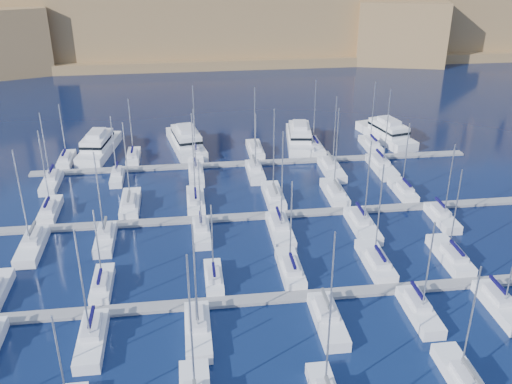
{
  "coord_description": "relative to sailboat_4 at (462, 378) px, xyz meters",
  "views": [
    {
      "loc": [
        -12.98,
        -69.16,
        41.85
      ],
      "look_at": [
        -3.2,
        6.0,
        6.29
      ],
      "focal_mm": 40.0,
      "sensor_mm": 36.0,
      "label": 1
    }
  ],
  "objects": [
    {
      "name": "ground",
      "position": [
        -13.16,
        28.52,
        -0.74
      ],
      "size": [
        600.0,
        600.0,
        0.0
      ],
      "primitive_type": "plane",
      "color": "black",
      "rests_on": "ground"
    },
    {
      "name": "pontoon_mid_near",
      "position": [
        -13.16,
        16.52,
        -0.54
      ],
      "size": [
        84.0,
        2.0,
        0.4
      ],
      "primitive_type": "cube",
      "color": "slate",
      "rests_on": "ground"
    },
    {
      "name": "pontoon_mid_far",
      "position": [
        -13.16,
        38.52,
        -0.54
      ],
      "size": [
        84.0,
        2.0,
        0.4
      ],
      "primitive_type": "cube",
      "color": "slate",
      "rests_on": "ground"
    },
    {
      "name": "pontoon_far",
      "position": [
        -13.16,
        60.52,
        -0.54
      ],
      "size": [
        84.0,
        2.0,
        0.4
      ],
      "primitive_type": "cube",
      "color": "slate",
      "rests_on": "ground"
    },
    {
      "name": "sailboat_4",
      "position": [
        0.0,
        0.0,
        0.0
      ],
      "size": [
        2.76,
        9.19,
        13.85
      ],
      "color": "white",
      "rests_on": "ground"
    },
    {
      "name": "sailboat_13",
      "position": [
        -37.64,
        21.47,
        -0.03
      ],
      "size": [
        2.43,
        8.11,
        11.32
      ],
      "color": "white",
      "rests_on": "ground"
    },
    {
      "name": "sailboat_14",
      "position": [
        -23.59,
        21.17,
        -0.04
      ],
      "size": [
        2.25,
        7.51,
        11.26
      ],
      "color": "white",
      "rests_on": "ground"
    },
    {
      "name": "sailboat_15",
      "position": [
        -13.41,
        21.98,
        -0.0
      ],
      "size": [
        2.74,
        9.14,
        13.42
      ],
      "color": "white",
      "rests_on": "ground"
    },
    {
      "name": "sailboat_16",
      "position": [
        -1.65,
        22.33,
        0.02
      ],
      "size": [
        2.96,
        9.87,
        14.94
      ],
      "color": "white",
      "rests_on": "ground"
    },
    {
      "name": "sailboat_17",
      "position": [
        8.97,
        22.36,
        0.01
      ],
      "size": [
        2.98,
        9.92,
        13.6
      ],
      "color": "white",
      "rests_on": "ground"
    },
    {
      "name": "sailboat_19",
      "position": [
        -37.58,
        10.9,
        0.01
      ],
      "size": [
        2.84,
        9.47,
        15.1
      ],
      "color": "white",
      "rests_on": "ground"
    },
    {
      "name": "sailboat_20",
      "position": [
        -26.0,
        10.88,
        0.01
      ],
      "size": [
        2.85,
        9.51,
        14.83
      ],
      "color": "white",
      "rests_on": "ground"
    },
    {
      "name": "sailboat_21",
      "position": [
        -11.13,
        10.85,
        -0.0
      ],
      "size": [
        2.87,
        9.57,
        12.93
      ],
      "color": "white",
      "rests_on": "ground"
    },
    {
      "name": "sailboat_22",
      "position": [
        -0.01,
        11.14,
        -0.01
      ],
      "size": [
        2.7,
        8.99,
        13.15
      ],
      "color": "white",
      "rests_on": "ground"
    },
    {
      "name": "sailboat_23",
      "position": [
        10.02,
        10.87,
        0.02
      ],
      "size": [
        2.86,
        9.54,
        15.49
      ],
      "color": "white",
      "rests_on": "ground"
    },
    {
      "name": "sailboat_24",
      "position": [
        -48.25,
        43.77,
        -0.0
      ],
      "size": [
        2.62,
        8.73,
        14.17
      ],
      "color": "white",
      "rests_on": "ground"
    },
    {
      "name": "sailboat_25",
      "position": [
        -35.72,
        44.34,
        0.01
      ],
      "size": [
        2.97,
        9.89,
        14.7
      ],
      "color": "white",
      "rests_on": "ground"
    },
    {
      "name": "sailboat_26",
      "position": [
        -25.13,
        44.14,
        0.02
      ],
      "size": [
        2.84,
        9.47,
        15.78
      ],
      "color": "white",
      "rests_on": "ground"
    },
    {
      "name": "sailboat_27",
      "position": [
        -12.11,
        44.25,
        0.02
      ],
      "size": [
        2.91,
        9.7,
        15.96
      ],
      "color": "white",
      "rests_on": "ground"
    },
    {
      "name": "sailboat_28",
      "position": [
        -1.64,
        44.26,
        0.02
      ],
      "size": [
        2.92,
        9.72,
        15.68
      ],
      "color": "white",
      "rests_on": "ground"
    },
    {
      "name": "sailboat_29",
      "position": [
        10.22,
        43.7,
        -0.01
      ],
      "size": [
        2.57,
        8.57,
        12.81
      ],
      "color": "white",
      "rests_on": "ground"
    },
    {
      "name": "sailboat_30",
      "position": [
        -48.58,
        32.58,
        0.02
      ],
      "size": [
        3.04,
        10.12,
        15.76
      ],
      "color": "white",
      "rests_on": "ground"
    },
    {
      "name": "sailboat_31",
      "position": [
        -38.53,
        33.27,
        0.01
      ],
      "size": [
        2.61,
        8.71,
        14.72
      ],
      "color": "white",
      "rests_on": "ground"
    },
    {
      "name": "sailboat_32",
      "position": [
        -24.65,
        33.48,
        -0.02
      ],
      "size": [
        2.49,
        8.3,
        12.81
      ],
      "color": "white",
      "rests_on": "ground"
    },
    {
      "name": "sailboat_33",
      "position": [
        -12.99,
        32.56,
        0.03
      ],
      "size": [
        3.05,
        10.17,
        16.7
      ],
      "color": "white",
      "rests_on": "ground"
    },
    {
      "name": "sailboat_34",
      "position": [
        -0.42,
        32.46,
        0.02
      ],
      "size": [
        3.11,
        10.38,
        14.77
      ],
      "color": "white",
      "rests_on": "ground"
    },
    {
      "name": "sailboat_35",
      "position": [
        12.61,
        33.3,
        -0.01
      ],
      "size": [
        2.6,
        8.66,
        13.28
      ],
      "color": "white",
      "rests_on": "ground"
    },
    {
      "name": "sailboat_36",
      "position": [
        -49.36,
        65.55,
        -0.02
      ],
      "size": [
        2.48,
        8.28,
        11.97
      ],
      "color": "white",
      "rests_on": "ground"
    },
    {
      "name": "sailboat_37",
      "position": [
        -36.58,
        65.49,
        -0.02
      ],
      "size": [
        2.45,
        8.16,
        12.55
      ],
      "color": "white",
      "rests_on": "ground"
    },
    {
      "name": "sailboat_38",
      "position": [
        -24.38,
        65.87,
        0.0
      ],
      "size": [
        2.68,
        8.94,
        14.59
      ],
      "color": "white",
      "rests_on": "ground"
    },
    {
      "name": "sailboat_39",
      "position": [
        -12.44,
        66.11,
        0.0
      ],
      "size": [
        2.82,
        9.41,
        13.79
      ],
      "color": "white",
      "rests_on": "ground"
    },
    {
      "name": "sailboat_40",
      "position": [
        -0.3,
        66.35,
        0.01
      ],
      "size": [
        2.97,
        9.91,
        14.69
      ],
      "color": "white",
      "rests_on": "ground"
    },
    {
      "name": "sailboat_41",
      "position": [
        11.64,
        65.9,
        0.0
      ],
      "size": [
        2.7,
        9.0,
        14.14
      ],
      "color": "white",
      "rests_on": "ground"
    },
    {
      "name": "sailboat_42",
      "position": [
        -50.15,
        55.07,
        -0.0
      ],
      "size": [
        2.74,
        9.13,
        13.86
      ],
      "color": "white",
      "rests_on": "ground"
    },
    {
      "name": "sailboat_43",
      "position": [
        -38.82,
        55.96,
        -0.02
      ],
      "size": [
        2.2,
        7.32,
        12.49
      ],
      "color": "white",
      "rests_on": "ground"
    },
    {
      "name": "sailboat_44",
      "position": [
        -24.68,
        55.17,
        -0.01
      ],
      "size": [
        2.68,
        8.93,
        13.48
      ],
      "color": "white",
      "rests_on": "ground"
    },
    {
      "name": "sailboat_45",
      "position": [
        -13.87,
        55.03,
        -0.01
      ],
      "size": [
        2.76,
        9.21,
        12.19
      ],
      "color": "white",
      "rests_on": "ground"
    },
    {
      "name": "sailboat_46",
      "position": [
        0.37,
        54.38,
        0.02
      ],
      "size": [
        3.16,
        10.54,
        15.05
      ],
      "color": "white",
      "rests_on": "ground"
    },
    {
      "name": "sailboat_47",
      "position": [
        10.04,
        54.36,
        0.03
      ],
      "size": [
        3.17,
        10.57,
        16.04
      ],
      "color": "white",
      "rests_on": "ground"
    },
    {
      "name": "motor_yacht_a",
      "position": [
        -43.67,
        70.0,
        0.98
      ],
      "size": [
        7.64,
        17.2,
        5.25
      ],
      "color": "white",
      "rests_on": "ground"
    },
    {
      "name": "motor_yacht_b",
      "position": [
        -26.16,
        70.54,
        0.98
      ],
      "size": [
        8.36,
        18.38,
        5.25
      ],
      "color": "white",
      "rests_on": "ground"
    },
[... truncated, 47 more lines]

